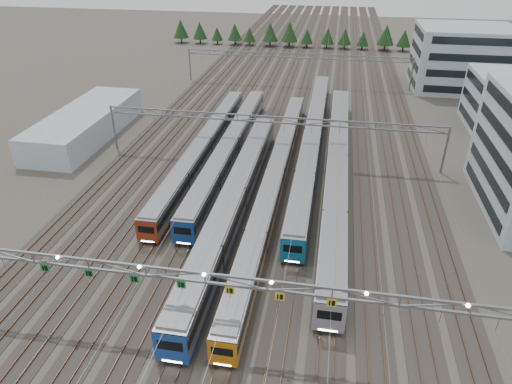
% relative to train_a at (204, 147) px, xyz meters
% --- Properties ---
extents(ground, '(400.00, 400.00, 0.00)m').
position_rel_train_a_xyz_m(ground, '(11.25, -38.64, -2.10)').
color(ground, '#47423A').
rests_on(ground, ground).
extents(track_bed, '(54.00, 260.00, 5.42)m').
position_rel_train_a_xyz_m(track_bed, '(11.25, 61.36, -0.61)').
color(track_bed, '#2D2823').
rests_on(track_bed, ground).
extents(train_a, '(2.84, 51.96, 3.69)m').
position_rel_train_a_xyz_m(train_a, '(0.00, 0.00, 0.00)').
color(train_a, black).
rests_on(train_a, ground).
extents(train_b, '(2.95, 52.28, 3.85)m').
position_rel_train_a_xyz_m(train_b, '(4.50, 0.55, 0.08)').
color(train_b, black).
rests_on(train_b, ground).
extents(train_c, '(3.19, 52.69, 4.16)m').
position_rel_train_a_xyz_m(train_c, '(9.00, -16.50, 0.23)').
color(train_c, black).
rests_on(train_c, ground).
extents(train_d, '(2.69, 67.60, 3.50)m').
position_rel_train_a_xyz_m(train_d, '(13.50, -8.52, -0.10)').
color(train_d, black).
rests_on(train_d, ground).
extents(train_e, '(2.94, 68.08, 3.84)m').
position_rel_train_a_xyz_m(train_e, '(18.00, 7.20, 0.07)').
color(train_e, black).
rests_on(train_e, ground).
extents(train_f, '(3.16, 66.29, 4.12)m').
position_rel_train_a_xyz_m(train_f, '(22.50, -3.62, 0.21)').
color(train_f, black).
rests_on(train_f, ground).
extents(gantry_near, '(56.36, 0.61, 8.08)m').
position_rel_train_a_xyz_m(gantry_near, '(11.20, -38.76, 4.99)').
color(gantry_near, slate).
rests_on(gantry_near, ground).
extents(gantry_mid, '(56.36, 0.36, 8.00)m').
position_rel_train_a_xyz_m(gantry_mid, '(11.25, 1.36, 4.29)').
color(gantry_mid, slate).
rests_on(gantry_mid, ground).
extents(gantry_far, '(56.36, 0.36, 8.00)m').
position_rel_train_a_xyz_m(gantry_far, '(11.25, 46.36, 4.29)').
color(gantry_far, slate).
rests_on(gantry_far, ground).
extents(depot_bldg_mid, '(14.00, 16.00, 10.72)m').
position_rel_train_a_xyz_m(depot_bldg_mid, '(54.66, 23.64, 3.26)').
color(depot_bldg_mid, '#9BB1B9').
rests_on(depot_bldg_mid, ground).
extents(depot_bldg_north, '(22.00, 18.00, 14.70)m').
position_rel_train_a_xyz_m(depot_bldg_north, '(51.00, 50.78, 5.25)').
color(depot_bldg_north, '#9BB1B9').
rests_on(depot_bldg_north, ground).
extents(west_shed, '(10.00, 30.00, 4.99)m').
position_rel_train_a_xyz_m(west_shed, '(-24.67, 5.68, 0.39)').
color(west_shed, '#9BB1B9').
rests_on(west_shed, ground).
extents(treeline, '(106.40, 5.60, 7.02)m').
position_rel_train_a_xyz_m(treeline, '(16.65, 90.03, 2.13)').
color(treeline, '#332114').
rests_on(treeline, ground).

